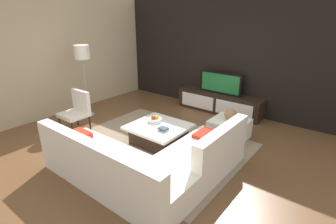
{
  "coord_description": "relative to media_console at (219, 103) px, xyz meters",
  "views": [
    {
      "loc": [
        2.86,
        -3.39,
        2.41
      ],
      "look_at": [
        -0.1,
        0.4,
        0.57
      ],
      "focal_mm": 27.7,
      "sensor_mm": 36.0,
      "label": 1
    }
  ],
  "objects": [
    {
      "name": "sectional_couch",
      "position": [
        0.52,
        -3.31,
        0.03
      ],
      "size": [
        2.5,
        2.29,
        0.82
      ],
      "color": "white",
      "rests_on": "ground"
    },
    {
      "name": "coffee_table",
      "position": [
        -0.1,
        -2.3,
        -0.05
      ],
      "size": [
        1.08,
        1.01,
        0.38
      ],
      "color": "black",
      "rests_on": "ground"
    },
    {
      "name": "decorative_ball",
      "position": [
        0.89,
        -1.24,
        0.27
      ],
      "size": [
        0.24,
        0.24,
        0.24
      ],
      "primitive_type": "sphere",
      "color": "#997247",
      "rests_on": "ottoman"
    },
    {
      "name": "feature_wall_back",
      "position": [
        0.0,
        0.3,
        1.15
      ],
      "size": [
        6.4,
        0.12,
        2.8
      ],
      "primitive_type": "cube",
      "color": "black",
      "rests_on": "ground"
    },
    {
      "name": "fruit_bowl",
      "position": [
        -0.28,
        -2.2,
        0.18
      ],
      "size": [
        0.28,
        0.28,
        0.14
      ],
      "color": "silver",
      "rests_on": "coffee_table"
    },
    {
      "name": "media_console",
      "position": [
        0.0,
        0.0,
        0.0
      ],
      "size": [
        2.22,
        0.49,
        0.5
      ],
      "color": "black",
      "rests_on": "ground"
    },
    {
      "name": "side_wall_left",
      "position": [
        -3.2,
        -2.2,
        1.15
      ],
      "size": [
        0.12,
        5.2,
        2.8
      ],
      "primitive_type": "cube",
      "color": "#C6B28E",
      "rests_on": "ground"
    },
    {
      "name": "floor_lamp",
      "position": [
        -2.48,
        -2.22,
        1.22
      ],
      "size": [
        0.34,
        0.34,
        1.72
      ],
      "color": "#A5A5AA",
      "rests_on": "ground"
    },
    {
      "name": "book_stack",
      "position": [
        0.12,
        -2.42,
        0.16
      ],
      "size": [
        0.18,
        0.14,
        0.06
      ],
      "color": "#CCB78C",
      "rests_on": "coffee_table"
    },
    {
      "name": "television",
      "position": [
        0.0,
        0.0,
        0.52
      ],
      "size": [
        1.14,
        0.06,
        0.54
      ],
      "color": "black",
      "rests_on": "media_console"
    },
    {
      "name": "accent_chair_near",
      "position": [
        -1.89,
        -2.88,
        0.24
      ],
      "size": [
        0.55,
        0.51,
        0.87
      ],
      "rotation": [
        0.0,
        0.0,
        -0.18
      ],
      "color": "black",
      "rests_on": "ground"
    },
    {
      "name": "ottoman",
      "position": [
        0.89,
        -1.24,
        -0.05
      ],
      "size": [
        0.7,
        0.7,
        0.4
      ],
      "primitive_type": "cube",
      "color": "white",
      "rests_on": "ground"
    },
    {
      "name": "area_rug",
      "position": [
        -0.1,
        -2.4,
        -0.24
      ],
      "size": [
        3.31,
        2.6,
        0.01
      ],
      "primitive_type": "cube",
      "color": "gray",
      "rests_on": "ground"
    },
    {
      "name": "ground_plane",
      "position": [
        0.0,
        -2.4,
        -0.25
      ],
      "size": [
        14.0,
        14.0,
        0.0
      ],
      "primitive_type": "plane",
      "color": "brown"
    }
  ]
}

